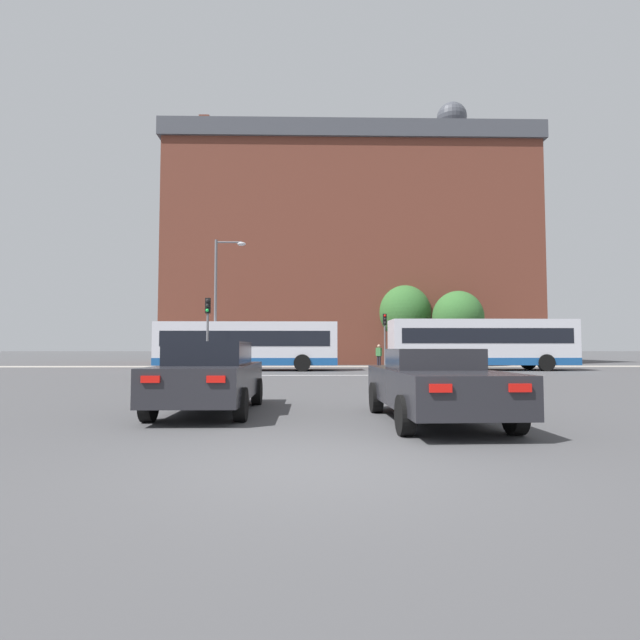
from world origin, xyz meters
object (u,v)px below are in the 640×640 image
bus_crossing_trailing (481,343)px  traffic_light_far_right (385,331)px  traffic_light_near_left (208,323)px  street_lamp_junction (220,292)px  car_saloon_left (210,376)px  car_roadster_right (435,384)px  bus_crossing_lead (248,345)px  pedestrian_waiting (173,353)px  pedestrian_walking_east (379,354)px

bus_crossing_trailing → traffic_light_far_right: bearing=-139.9°
traffic_light_near_left → street_lamp_junction: (-0.04, 3.78, 2.04)m
car_saloon_left → car_roadster_right: 4.71m
traffic_light_far_right → street_lamp_junction: 12.97m
car_roadster_right → bus_crossing_lead: bus_crossing_lead is taller
street_lamp_junction → pedestrian_waiting: street_lamp_junction is taller
bus_crossing_lead → street_lamp_junction: 3.59m
street_lamp_junction → pedestrian_waiting: (-4.89, 7.95, -3.76)m
bus_crossing_trailing → traffic_light_far_right: (-5.03, 5.97, 0.96)m
pedestrian_walking_east → traffic_light_near_left: bearing=84.2°
car_roadster_right → pedestrian_waiting: (-12.58, 28.33, 0.26)m
car_saloon_left → bus_crossing_trailing: size_ratio=0.41×
car_saloon_left → traffic_light_near_left: traffic_light_near_left is taller
pedestrian_waiting → traffic_light_near_left: bearing=126.8°
car_saloon_left → car_roadster_right: (4.48, -1.47, -0.08)m
street_lamp_junction → pedestrian_walking_east: (10.44, 7.03, -3.77)m
bus_crossing_lead → pedestrian_walking_east: (8.88, 6.32, -0.62)m
bus_crossing_trailing → pedestrian_waiting: 21.99m
pedestrian_waiting → pedestrian_walking_east: 15.36m
car_saloon_left → pedestrian_waiting: pedestrian_waiting is taller
bus_crossing_trailing → traffic_light_near_left: traffic_light_near_left is taller
car_roadster_right → bus_crossing_lead: bearing=104.5°
car_roadster_right → bus_crossing_lead: 21.98m
car_roadster_right → traffic_light_far_right: traffic_light_far_right is taller
pedestrian_waiting → traffic_light_far_right: bearing=-170.2°
pedestrian_walking_east → bus_crossing_lead: bearing=73.5°
traffic_light_far_right → bus_crossing_trailing: bearing=-49.9°
car_saloon_left → bus_crossing_trailing: bearing=57.4°
car_roadster_right → traffic_light_far_right: 27.42m
car_roadster_right → bus_crossing_trailing: bearing=67.2°
car_saloon_left → traffic_light_near_left: size_ratio=1.14×
bus_crossing_trailing → pedestrian_walking_east: (-5.45, 6.22, -0.72)m
car_saloon_left → traffic_light_far_right: bearing=73.5°
bus_crossing_trailing → pedestrian_waiting: (-20.78, 7.14, -0.71)m
traffic_light_far_right → pedestrian_waiting: bearing=175.8°
car_roadster_right → bus_crossing_trailing: 22.75m
car_saloon_left → bus_crossing_lead: bearing=94.9°
car_saloon_left → street_lamp_junction: street_lamp_junction is taller
street_lamp_junction → pedestrian_waiting: size_ratio=4.79×
bus_crossing_trailing → traffic_light_far_right: traffic_light_far_right is taller
bus_crossing_lead → street_lamp_junction: bearing=-65.6°
pedestrian_waiting → street_lamp_junction: bearing=135.6°
traffic_light_far_right → bus_crossing_lead: bearing=-146.9°
traffic_light_near_left → pedestrian_walking_east: 15.10m
bus_crossing_trailing → traffic_light_near_left: bearing=-73.8°
bus_crossing_trailing → traffic_light_near_left: size_ratio=2.81×
car_roadster_right → bus_crossing_trailing: size_ratio=0.41×
car_roadster_right → street_lamp_junction: bearing=109.0°
pedestrian_walking_east → street_lamp_junction: bearing=72.0°
car_saloon_left → car_roadster_right: size_ratio=0.98×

